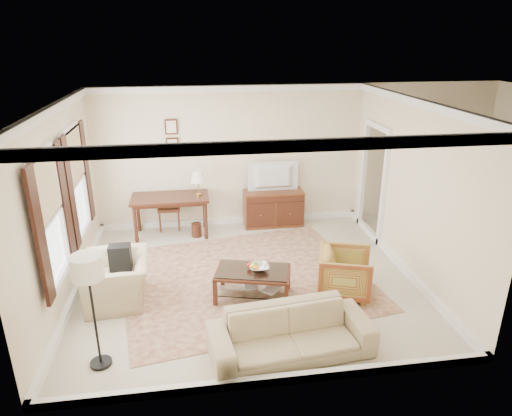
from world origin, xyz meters
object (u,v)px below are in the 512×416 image
object	(u,v)px
tv	(274,168)
club_armchair	(117,273)
sideboard	(273,208)
striped_armchair	(345,271)
coffee_table	(253,276)
sofa	(291,327)
writing_desk	(170,202)

from	to	relation	value
tv	club_armchair	distance (m)	3.92
sideboard	striped_armchair	xyz separation A→B (m)	(0.59, -2.89, 0.02)
coffee_table	club_armchair	world-z (taller)	club_armchair
club_armchair	sideboard	bearing A→B (deg)	127.29
tv	sofa	xyz separation A→B (m)	(-0.55, -4.16, -0.86)
sideboard	club_armchair	size ratio (longest dim) A/B	1.15
writing_desk	club_armchair	bearing A→B (deg)	-107.72
sideboard	tv	world-z (taller)	tv
sideboard	tv	bearing A→B (deg)	-90.00
club_armchair	sofa	xyz separation A→B (m)	(2.32, -1.62, -0.07)
club_armchair	writing_desk	bearing A→B (deg)	157.85
coffee_table	tv	bearing A→B (deg)	73.23
club_armchair	striped_armchair	bearing A→B (deg)	80.12
writing_desk	club_armchair	distance (m)	2.48
tv	club_armchair	bearing A→B (deg)	41.50
striped_armchair	club_armchair	bearing A→B (deg)	102.71
striped_armchair	club_armchair	xyz separation A→B (m)	(-3.46, 0.33, 0.07)
tv	sofa	size ratio (longest dim) A/B	0.49
coffee_table	sofa	xyz separation A→B (m)	(0.29, -1.39, 0.04)
sideboard	club_armchair	world-z (taller)	club_armchair
writing_desk	sofa	world-z (taller)	writing_desk
tv	coffee_table	xyz separation A→B (m)	(-0.83, -2.77, -0.90)
tv	sofa	world-z (taller)	tv
writing_desk	tv	bearing A→B (deg)	5.12
sideboard	sofa	bearing A→B (deg)	-97.50
tv	coffee_table	distance (m)	3.03
sideboard	sofa	xyz separation A→B (m)	(-0.55, -4.18, 0.02)
coffee_table	sideboard	bearing A→B (deg)	73.34
coffee_table	striped_armchair	xyz separation A→B (m)	(1.43, -0.10, 0.04)
coffee_table	sofa	distance (m)	1.42
club_armchair	coffee_table	bearing A→B (deg)	79.16
striped_armchair	sofa	distance (m)	1.72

